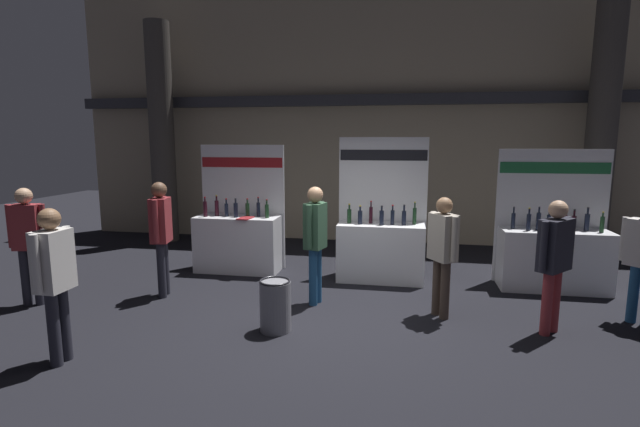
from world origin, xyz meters
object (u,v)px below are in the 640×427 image
(visitor_0, at_px, (443,247))
(visitor_2, at_px, (28,237))
(visitor_4, at_px, (555,254))
(visitor_6, at_px, (54,272))
(visitor_9, at_px, (315,236))
(exhibitor_booth_1, at_px, (381,245))
(exhibitor_booth_0, at_px, (239,238))
(visitor_8, at_px, (161,229))
(trash_bin, at_px, (275,305))
(exhibitor_booth_2, at_px, (553,254))

(visitor_0, distance_m, visitor_2, 5.80)
(visitor_4, bearing_deg, visitor_6, 150.93)
(visitor_0, distance_m, visitor_9, 1.77)
(exhibitor_booth_1, relative_size, visitor_6, 1.44)
(visitor_6, bearing_deg, exhibitor_booth_1, 139.18)
(visitor_4, bearing_deg, visitor_9, 123.15)
(exhibitor_booth_0, xyz_separation_m, exhibitor_booth_1, (2.57, -0.12, 0.00))
(visitor_8, bearing_deg, trash_bin, 52.95)
(exhibitor_booth_1, height_order, trash_bin, exhibitor_booth_1)
(visitor_0, relative_size, visitor_6, 0.97)
(visitor_4, distance_m, visitor_8, 5.41)
(exhibitor_booth_2, height_order, visitor_2, exhibitor_booth_2)
(exhibitor_booth_1, relative_size, visitor_0, 1.48)
(visitor_2, bearing_deg, trash_bin, 162.38)
(exhibitor_booth_1, distance_m, visitor_2, 5.34)
(visitor_0, xyz_separation_m, visitor_9, (-1.76, 0.20, 0.05))
(exhibitor_booth_2, height_order, visitor_0, exhibitor_booth_2)
(trash_bin, bearing_deg, visitor_0, 22.28)
(exhibitor_booth_2, height_order, visitor_8, exhibitor_booth_2)
(visitor_0, xyz_separation_m, visitor_8, (-4.10, 0.13, 0.08))
(trash_bin, xyz_separation_m, visitor_4, (3.35, 0.52, 0.67))
(visitor_6, bearing_deg, visitor_4, 108.70)
(exhibitor_booth_0, distance_m, trash_bin, 2.89)
(visitor_0, height_order, visitor_6, visitor_6)
(exhibitor_booth_1, height_order, visitor_4, exhibitor_booth_1)
(exhibitor_booth_2, distance_m, visitor_8, 6.13)
(exhibitor_booth_1, xyz_separation_m, visitor_4, (2.17, -1.89, 0.40))
(visitor_8, bearing_deg, visitor_9, 80.26)
(exhibitor_booth_0, distance_m, visitor_4, 5.16)
(visitor_2, bearing_deg, visitor_8, -170.64)
(visitor_8, bearing_deg, exhibitor_booth_2, 91.91)
(trash_bin, height_order, visitor_0, visitor_0)
(trash_bin, distance_m, visitor_2, 3.77)
(visitor_8, bearing_deg, visitor_4, 73.70)
(visitor_2, xyz_separation_m, visitor_4, (7.05, 0.23, -0.01))
(visitor_2, distance_m, visitor_6, 2.25)
(exhibitor_booth_1, distance_m, visitor_8, 3.55)
(exhibitor_booth_1, bearing_deg, exhibitor_booth_0, 177.35)
(trash_bin, distance_m, visitor_8, 2.37)
(visitor_2, xyz_separation_m, visitor_6, (1.67, -1.51, -0.00))
(visitor_8, bearing_deg, visitor_2, -78.81)
(visitor_9, bearing_deg, exhibitor_booth_2, 126.04)
(exhibitor_booth_0, relative_size, trash_bin, 3.47)
(exhibitor_booth_2, bearing_deg, exhibitor_booth_0, 178.53)
(visitor_2, xyz_separation_m, visitor_9, (4.01, 0.76, 0.00))
(visitor_0, distance_m, visitor_6, 4.59)
(exhibitor_booth_2, xyz_separation_m, visitor_4, (-0.56, -1.87, 0.42))
(visitor_6, bearing_deg, visitor_0, 117.57)
(exhibitor_booth_0, height_order, exhibitor_booth_2, exhibitor_booth_0)
(exhibitor_booth_0, distance_m, visitor_2, 3.25)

